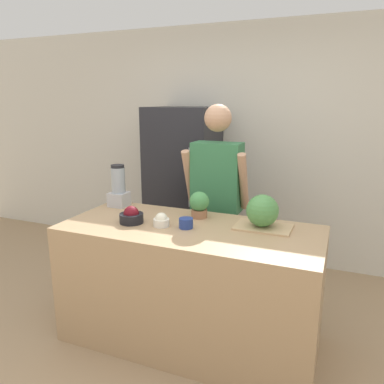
{
  "coord_description": "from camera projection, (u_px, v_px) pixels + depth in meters",
  "views": [
    {
      "loc": [
        0.98,
        -1.94,
        1.8
      ],
      "look_at": [
        0.0,
        0.45,
        1.16
      ],
      "focal_mm": 35.0,
      "sensor_mm": 36.0,
      "label": 1
    }
  ],
  "objects": [
    {
      "name": "ground_plane",
      "position": [
        167.0,
        372.0,
        2.54
      ],
      "size": [
        14.0,
        14.0,
        0.0
      ],
      "primitive_type": "plane",
      "color": "tan"
    },
    {
      "name": "wall_back",
      "position": [
        250.0,
        146.0,
        4.16
      ],
      "size": [
        8.0,
        0.06,
        2.6
      ],
      "color": "silver",
      "rests_on": "ground_plane"
    },
    {
      "name": "counter_island",
      "position": [
        190.0,
        285.0,
        2.8
      ],
      "size": [
        1.87,
        0.82,
        0.91
      ],
      "color": "tan",
      "rests_on": "ground_plane"
    },
    {
      "name": "refrigerator",
      "position": [
        183.0,
        186.0,
        4.18
      ],
      "size": [
        0.71,
        0.65,
        1.73
      ],
      "color": "#232328",
      "rests_on": "ground_plane"
    },
    {
      "name": "person",
      "position": [
        216.0,
        203.0,
        3.28
      ],
      "size": [
        0.56,
        0.28,
        1.77
      ],
      "color": "#333338",
      "rests_on": "ground_plane"
    },
    {
      "name": "cutting_board",
      "position": [
        263.0,
        227.0,
        2.67
      ],
      "size": [
        0.4,
        0.26,
        0.01
      ],
      "color": "tan",
      "rests_on": "counter_island"
    },
    {
      "name": "watermelon",
      "position": [
        262.0,
        211.0,
        2.64
      ],
      "size": [
        0.23,
        0.23,
        0.23
      ],
      "color": "#4C8C47",
      "rests_on": "cutting_board"
    },
    {
      "name": "bowl_cherries",
      "position": [
        131.0,
        216.0,
        2.77
      ],
      "size": [
        0.18,
        0.18,
        0.13
      ],
      "color": "black",
      "rests_on": "counter_island"
    },
    {
      "name": "bowl_cream",
      "position": [
        161.0,
        221.0,
        2.7
      ],
      "size": [
        0.12,
        0.12,
        0.1
      ],
      "color": "white",
      "rests_on": "counter_island"
    },
    {
      "name": "bowl_small_blue",
      "position": [
        186.0,
        223.0,
        2.66
      ],
      "size": [
        0.1,
        0.1,
        0.07
      ],
      "color": "navy",
      "rests_on": "counter_island"
    },
    {
      "name": "blender",
      "position": [
        119.0,
        188.0,
        3.19
      ],
      "size": [
        0.15,
        0.15,
        0.36
      ],
      "color": "#B7B7BC",
      "rests_on": "counter_island"
    },
    {
      "name": "potted_plant",
      "position": [
        199.0,
        204.0,
        2.89
      ],
      "size": [
        0.15,
        0.15,
        0.2
      ],
      "color": "#996647",
      "rests_on": "counter_island"
    }
  ]
}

